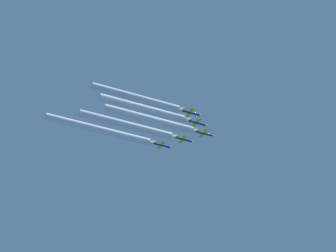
{
  "coord_description": "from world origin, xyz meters",
  "views": [
    {
      "loc": [
        270.54,
        -141.41,
        1.44
      ],
      "look_at": [
        0.2,
        -16.05,
        202.44
      ],
      "focal_mm": 75.16,
      "sensor_mm": 36.0,
      "label": 1
    }
  ],
  "objects": [
    {
      "name": "jet_lead",
      "position": [
        0.14,
        5.15,
        203.75
      ],
      "size": [
        7.97,
        11.61,
        2.79
      ],
      "color": "navy"
    },
    {
      "name": "jet_right_wingman",
      "position": [
        8.77,
        -3.31,
        202.69
      ],
      "size": [
        7.97,
        11.61,
        2.79
      ],
      "color": "navy"
    },
    {
      "name": "jet_outer_right",
      "position": [
        16.87,
        -10.99,
        201.54
      ],
      "size": [
        7.97,
        11.61,
        2.79
      ],
      "color": "navy"
    },
    {
      "name": "smoke_trail_outer_left",
      "position": [
        -16.82,
        -46.27,
        201.7
      ],
      "size": [
        3.78,
        59.02,
        3.78
      ],
      "color": "white"
    },
    {
      "name": "smoke_trail_outer_right",
      "position": [
        16.87,
        -39.88,
        201.51
      ],
      "size": [
        3.78,
        47.15,
        3.78
      ],
      "color": "white"
    },
    {
      "name": "jet_left_wingman",
      "position": [
        -7.97,
        -2.91,
        202.61
      ],
      "size": [
        7.97,
        11.61,
        2.79
      ],
      "color": "navy"
    },
    {
      "name": "smoke_trail_left_wingman",
      "position": [
        -7.97,
        -34.69,
        202.58
      ],
      "size": [
        3.78,
        52.93,
        3.78
      ],
      "color": "white"
    },
    {
      "name": "smoke_trail_right_wingman",
      "position": [
        8.77,
        -32.59,
        202.67
      ],
      "size": [
        3.78,
        47.92,
        3.78
      ],
      "color": "white"
    },
    {
      "name": "smoke_trail_lead",
      "position": [
        0.14,
        -25.55,
        203.72
      ],
      "size": [
        3.78,
        50.77,
        3.78
      ],
      "color": "white"
    },
    {
      "name": "jet_outer_left",
      "position": [
        -16.82,
        -11.46,
        201.73
      ],
      "size": [
        7.97,
        11.61,
        2.79
      ],
      "color": "navy"
    }
  ]
}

